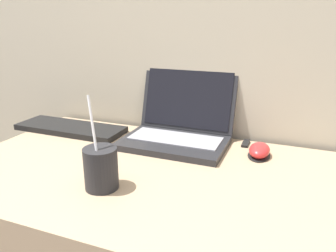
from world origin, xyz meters
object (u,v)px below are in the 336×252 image
external_keyboard (71,128)px  laptop (180,126)px  drink_cup (101,167)px  usb_stick (246,143)px  computer_mouse (259,151)px

external_keyboard → laptop: bearing=7.0°
drink_cup → external_keyboard: 0.47m
drink_cup → usb_stick: drink_cup is taller
drink_cup → computer_mouse: size_ratio=2.19×
laptop → external_keyboard: laptop is taller
external_keyboard → usb_stick: size_ratio=6.64×
laptop → drink_cup: (-0.06, -0.37, 0.00)m
usb_stick → external_keyboard: bearing=-171.1°
drink_cup → external_keyboard: bearing=136.6°
laptop → computer_mouse: laptop is taller
computer_mouse → usb_stick: (-0.05, 0.08, -0.01)m
external_keyboard → usb_stick: 0.62m
external_keyboard → usb_stick: bearing=8.9°
laptop → external_keyboard: 0.41m
computer_mouse → external_keyboard: computer_mouse is taller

